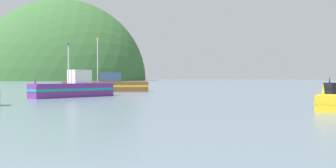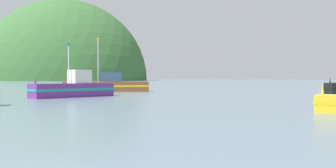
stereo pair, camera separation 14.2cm
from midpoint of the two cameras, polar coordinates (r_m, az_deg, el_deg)
hill_far_right at (r=242.07m, az=-14.69°, el=0.49°), size 100.27×80.21×92.90m
fishing_boat_purple at (r=43.44m, az=-12.93°, el=-0.58°), size 5.98×9.18×5.56m
fishing_boat_brown at (r=58.24m, az=-8.48°, el=-0.17°), size 12.00×7.04×7.60m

